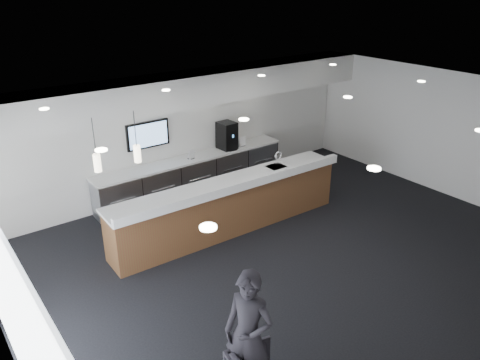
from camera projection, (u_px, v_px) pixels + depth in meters
ground at (292, 256)px, 9.11m from camera, size 10.00×10.00×0.00m
ceiling at (300, 106)px, 7.90m from camera, size 10.00×8.00×0.02m
back_wall at (184, 132)px, 11.43m from camera, size 10.00×0.02×3.00m
right_wall at (448, 135)px, 11.25m from camera, size 0.02×8.00×3.00m
soffit_bulkhead at (191, 89)px, 10.64m from camera, size 10.00×0.90×0.70m
alcove_panel at (184, 128)px, 11.37m from camera, size 9.80×0.06×1.40m
window_blinds_wall at (2, 286)px, 5.78m from camera, size 0.04×7.36×2.55m
back_credenza at (193, 175)px, 11.58m from camera, size 5.06×0.66×0.95m
wall_tv at (148, 135)px, 10.75m from camera, size 1.05×0.08×0.62m
pendant_left at (154, 164)px, 7.47m from camera, size 0.12×0.12×0.30m
pendant_right at (112, 175)px, 7.08m from camera, size 0.12×0.12×0.30m
ceiling_can_lights at (300, 107)px, 7.91m from camera, size 7.00×5.00×0.02m
service_counter at (230, 205)px, 9.84m from camera, size 5.34×1.01×1.49m
coffee_machine at (227, 136)px, 11.83m from camera, size 0.42×0.54×0.69m
info_sign_left at (191, 155)px, 11.22m from camera, size 0.16×0.06×0.23m
info_sign_right at (242, 142)px, 12.06m from camera, size 0.19×0.02×0.25m
lounge_guest at (249, 335)px, 5.85m from camera, size 0.67×0.78×1.80m
cup_0 at (240, 145)px, 12.07m from camera, size 0.10×0.10×0.10m
cup_1 at (236, 146)px, 11.99m from camera, size 0.15×0.15×0.10m
cup_2 at (232, 147)px, 11.91m from camera, size 0.13×0.13×0.10m
cup_3 at (227, 148)px, 11.84m from camera, size 0.13×0.13×0.10m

